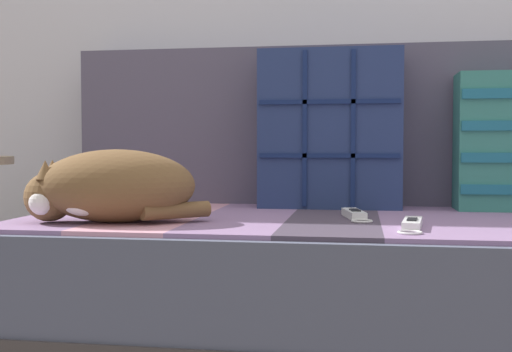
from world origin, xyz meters
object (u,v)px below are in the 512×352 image
(sleeping_cat, at_px, (108,188))
(game_remote_near, at_px, (412,224))
(couch, at_px, (423,298))
(game_remote_far, at_px, (355,214))
(throw_pillow_quilted, at_px, (330,129))

(sleeping_cat, relative_size, game_remote_near, 2.16)
(couch, distance_m, game_remote_far, 0.27)
(throw_pillow_quilted, bearing_deg, game_remote_far, -74.34)
(couch, distance_m, sleeping_cat, 0.80)
(sleeping_cat, distance_m, game_remote_far, 0.58)
(sleeping_cat, bearing_deg, game_remote_far, 18.07)
(couch, xyz_separation_m, sleeping_cat, (-0.71, -0.23, 0.28))
(couch, relative_size, throw_pillow_quilted, 4.69)
(game_remote_near, relative_size, game_remote_far, 1.01)
(couch, distance_m, throw_pillow_quilted, 0.52)
(game_remote_near, bearing_deg, sleeping_cat, -179.94)
(game_remote_far, bearing_deg, throw_pillow_quilted, 105.66)
(couch, height_order, game_remote_far, game_remote_far)
(sleeping_cat, bearing_deg, game_remote_near, 0.06)
(throw_pillow_quilted, distance_m, game_remote_far, 0.34)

